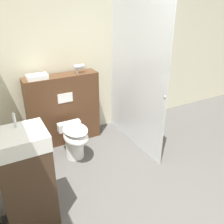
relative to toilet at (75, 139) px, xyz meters
name	(u,v)px	position (x,y,z in m)	size (l,w,h in m)	color
ground_plane	(174,224)	(0.47, -1.56, -0.31)	(12.00, 12.00, 0.00)	#565451
wall_back	(83,57)	(0.47, 0.73, 0.94)	(8.00, 0.06, 2.50)	beige
partition_panel	(64,109)	(0.03, 0.52, 0.23)	(1.08, 0.27, 1.07)	#51331E
shower_glass	(135,78)	(0.95, -0.01, 0.73)	(0.04, 1.41, 2.08)	silver
toilet	(75,139)	(0.00, 0.00, 0.00)	(0.33, 0.53, 0.50)	white
sink_vanity	(27,179)	(-0.77, -0.80, 0.21)	(0.48, 0.42, 1.17)	#473323
hair_drier	(79,67)	(0.31, 0.50, 0.86)	(0.18, 0.07, 0.13)	#B7B7BC
folded_towel	(37,77)	(-0.30, 0.50, 0.80)	(0.27, 0.18, 0.06)	white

